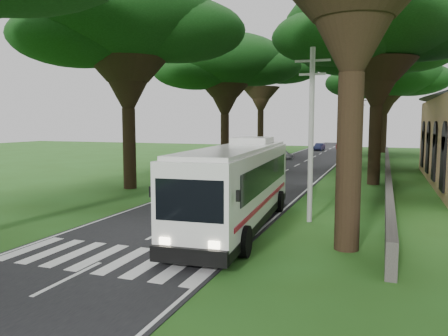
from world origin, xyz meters
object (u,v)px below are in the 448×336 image
object	(u,v)px
distant_car_a	(282,155)
distant_car_c	(341,146)
pole_mid	(347,127)
distant_car_b	(319,147)
pole_near	(311,132)
pedestrian	(160,176)
coach_bus	(238,184)
pole_far	(359,125)

from	to	relation	value
distant_car_a	distant_car_c	distance (m)	23.59
pole_mid	distant_car_b	bearing A→B (deg)	102.08
pole_near	pedestrian	xyz separation A→B (m)	(-11.73, 7.04, -3.33)
distant_car_a	pole_near	bearing A→B (deg)	122.37
coach_bus	pedestrian	bearing A→B (deg)	129.78
pole_far	distant_car_b	world-z (taller)	pole_far
pole_far	pole_near	bearing A→B (deg)	-90.00
pole_mid	coach_bus	size ratio (longest dim) A/B	0.65
pole_near	coach_bus	bearing A→B (deg)	-142.00
pole_far	pedestrian	distance (m)	35.15
pole_near	coach_bus	distance (m)	4.21
coach_bus	pedestrian	world-z (taller)	coach_bus
pole_far	distant_car_a	world-z (taller)	pole_far
pole_far	distant_car_b	size ratio (longest dim) A/B	2.26
pole_far	distant_car_b	xyz separation A→B (m)	(-6.67, 11.17, -3.57)
distant_car_a	distant_car_c	size ratio (longest dim) A/B	0.91
pole_near	pole_far	xyz separation A→B (m)	(0.00, 40.00, 0.00)
coach_bus	distant_car_b	bearing A→B (deg)	89.88
pole_near	pole_far	bearing A→B (deg)	90.00
pole_near	distant_car_c	xyz separation A→B (m)	(-3.64, 55.25, -3.57)
distant_car_c	pedestrian	distance (m)	48.88
coach_bus	pedestrian	size ratio (longest dim) A/B	7.20
pole_near	pole_mid	world-z (taller)	same
pole_mid	distant_car_a	world-z (taller)	pole_mid
distant_car_a	distant_car_b	distance (m)	19.10
pole_mid	distant_car_a	size ratio (longest dim) A/B	2.19
pole_mid	pedestrian	size ratio (longest dim) A/B	4.69
coach_bus	distant_car_c	world-z (taller)	coach_bus
pole_mid	coach_bus	world-z (taller)	pole_mid
coach_bus	distant_car_c	xyz separation A→B (m)	(-0.84, 57.44, -1.31)
distant_car_a	distant_car_b	xyz separation A→B (m)	(1.83, 19.01, -0.04)
pole_mid	pole_far	size ratio (longest dim) A/B	1.00
distant_car_b	distant_car_a	bearing A→B (deg)	-91.59
distant_car_a	distant_car_c	bearing A→B (deg)	-84.32
pedestrian	distant_car_b	bearing A→B (deg)	-12.33
pole_far	pedestrian	xyz separation A→B (m)	(-11.73, -32.96, -3.33)
coach_bus	distant_car_a	xyz separation A→B (m)	(-5.70, 34.35, -1.27)
pole_near	distant_car_a	bearing A→B (deg)	104.80
pedestrian	coach_bus	bearing A→B (deg)	-141.75
distant_car_b	distant_car_c	size ratio (longest dim) A/B	0.88
pole_far	distant_car_a	bearing A→B (deg)	-137.32
pedestrian	distant_car_a	bearing A→B (deg)	-13.12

